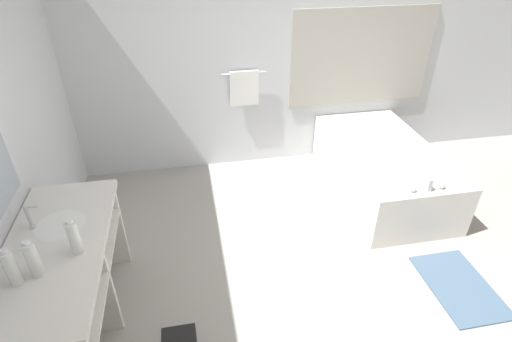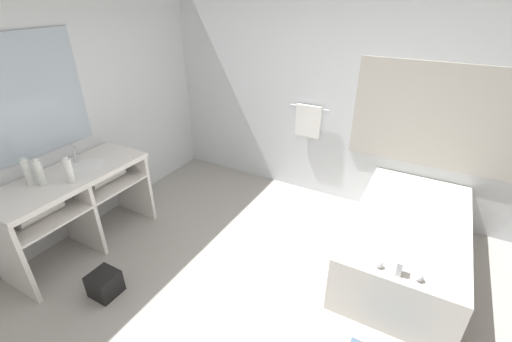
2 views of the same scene
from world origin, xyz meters
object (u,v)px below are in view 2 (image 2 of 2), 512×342
(bathtub, at_px, (406,239))
(waste_bin, at_px, (105,284))
(water_bottle_2, at_px, (39,172))
(water_bottle_3, at_px, (28,172))
(water_bottle_1, at_px, (69,171))

(bathtub, distance_m, waste_bin, 2.81)
(water_bottle_2, distance_m, waste_bin, 1.14)
(water_bottle_2, height_order, waste_bin, water_bottle_2)
(water_bottle_2, bearing_deg, waste_bin, -9.89)
(bathtub, relative_size, waste_bin, 7.74)
(bathtub, xyz_separation_m, water_bottle_3, (-3.08, -1.59, 0.68))
(water_bottle_3, bearing_deg, water_bottle_1, 34.13)
(water_bottle_1, bearing_deg, water_bottle_3, -145.87)
(water_bottle_3, relative_size, waste_bin, 1.10)
(water_bottle_1, height_order, water_bottle_2, water_bottle_2)
(water_bottle_3, bearing_deg, bathtub, 27.29)
(water_bottle_1, distance_m, waste_bin, 1.06)
(bathtub, bearing_deg, water_bottle_2, -152.63)
(water_bottle_1, bearing_deg, water_bottle_2, -141.84)
(water_bottle_2, distance_m, water_bottle_3, 0.11)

